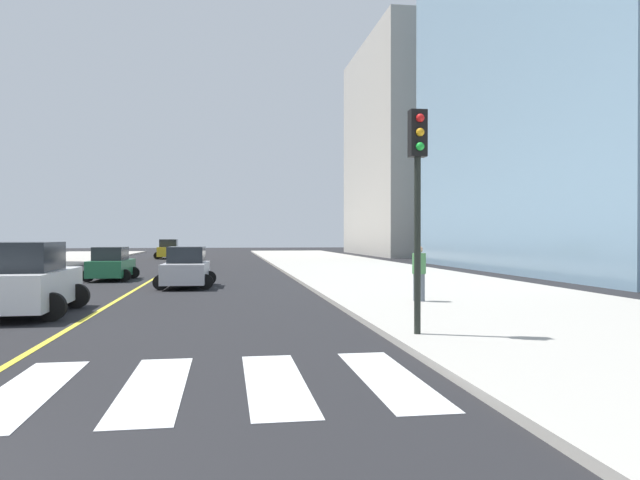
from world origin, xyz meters
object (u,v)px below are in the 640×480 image
(car_yellow_third, at_px, (169,250))
(car_silver_second, at_px, (186,268))
(traffic_light_near_corner, at_px, (418,177))
(car_green_nearest, at_px, (111,265))
(pedestrian_waiting_east, at_px, (419,271))
(car_white_fourth, at_px, (25,281))

(car_yellow_third, bearing_deg, car_silver_second, -84.00)
(car_silver_second, distance_m, traffic_light_near_corner, 15.79)
(car_green_nearest, xyz_separation_m, car_yellow_third, (0.18, 28.84, 0.10))
(traffic_light_near_corner, xyz_separation_m, pedestrian_waiting_east, (2.08, 6.20, -2.38))
(car_yellow_third, distance_m, traffic_light_near_corner, 49.12)
(car_yellow_third, bearing_deg, traffic_light_near_corner, -79.21)
(car_silver_second, distance_m, car_yellow_third, 33.87)
(car_green_nearest, bearing_deg, traffic_light_near_corner, -61.03)
(traffic_light_near_corner, bearing_deg, car_white_fourth, -30.49)
(car_silver_second, bearing_deg, car_white_fourth, 67.72)
(traffic_light_near_corner, bearing_deg, car_silver_second, -68.20)
(car_silver_second, relative_size, car_white_fourth, 0.86)
(car_green_nearest, bearing_deg, pedestrian_waiting_east, -45.71)
(car_white_fourth, distance_m, pedestrian_waiting_east, 11.79)
(car_silver_second, distance_m, pedestrian_waiting_east, 11.40)
(traffic_light_near_corner, height_order, pedestrian_waiting_east, traffic_light_near_corner)
(car_silver_second, relative_size, car_yellow_third, 0.94)
(car_green_nearest, distance_m, car_silver_second, 6.28)
(pedestrian_waiting_east, bearing_deg, car_green_nearest, 175.17)
(car_silver_second, height_order, traffic_light_near_corner, traffic_light_near_corner)
(car_silver_second, xyz_separation_m, traffic_light_near_corner, (5.78, -14.44, 2.69))
(car_silver_second, xyz_separation_m, pedestrian_waiting_east, (7.86, -8.25, 0.30))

